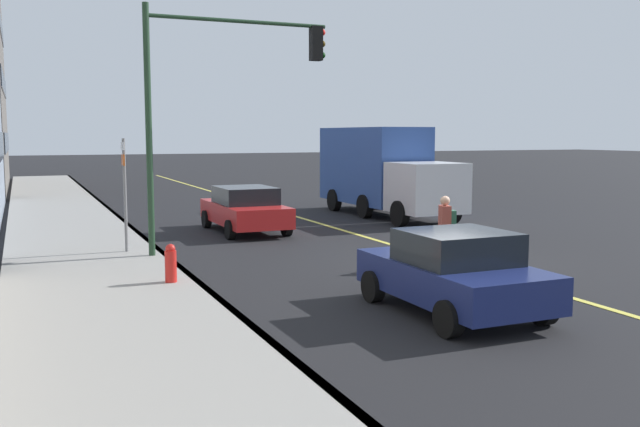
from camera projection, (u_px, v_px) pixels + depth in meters
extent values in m
plane|color=black|center=(442.00, 260.00, 17.60)|extent=(200.00, 200.00, 0.00)
cube|color=gray|center=(101.00, 285.00, 14.32)|extent=(80.00, 3.84, 0.15)
cube|color=slate|center=(189.00, 278.00, 15.05)|extent=(80.00, 0.16, 0.15)
cube|color=#D8CC4C|center=(442.00, 260.00, 17.60)|extent=(80.00, 0.16, 0.01)
cube|color=#262D38|center=(7.00, 142.00, 40.95)|extent=(13.67, 0.06, 1.10)
cube|color=#262D38|center=(4.00, 84.00, 40.57)|extent=(13.67, 0.06, 1.10)
cube|color=#262D38|center=(1.00, 25.00, 40.19)|extent=(13.67, 0.06, 1.10)
cube|color=navy|center=(453.00, 279.00, 12.32)|extent=(3.83, 1.90, 0.62)
cube|color=black|center=(457.00, 247.00, 12.16)|extent=(1.66, 1.75, 0.56)
cylinder|color=black|center=(373.00, 286.00, 13.14)|extent=(0.60, 0.22, 0.60)
cylinder|color=black|center=(456.00, 278.00, 13.87)|extent=(0.60, 0.22, 0.60)
cylinder|color=black|center=(448.00, 319.00, 10.83)|extent=(0.60, 0.22, 0.60)
cylinder|color=black|center=(543.00, 307.00, 11.56)|extent=(0.60, 0.22, 0.60)
cube|color=red|center=(245.00, 213.00, 22.63)|extent=(4.42, 1.85, 0.64)
cube|color=black|center=(245.00, 195.00, 22.49)|extent=(2.11, 1.70, 0.54)
cylinder|color=black|center=(207.00, 219.00, 23.64)|extent=(0.60, 0.22, 0.60)
cylinder|color=black|center=(257.00, 217.00, 24.35)|extent=(0.60, 0.22, 0.60)
cylinder|color=black|center=(230.00, 230.00, 20.98)|extent=(0.60, 0.22, 0.60)
cylinder|color=black|center=(286.00, 227.00, 21.69)|extent=(0.60, 0.22, 0.60)
cube|color=silver|center=(427.00, 188.00, 24.22)|extent=(2.22, 2.23, 1.74)
cube|color=#2D4C93|center=(373.00, 165.00, 27.84)|extent=(5.56, 2.23, 2.98)
cylinder|color=black|center=(452.00, 211.00, 24.74)|extent=(0.90, 0.28, 0.90)
cylinder|color=black|center=(400.00, 214.00, 23.90)|extent=(0.90, 0.28, 0.90)
cylinder|color=black|center=(379.00, 198.00, 29.69)|extent=(0.90, 0.28, 0.90)
cylinder|color=black|center=(334.00, 200.00, 28.86)|extent=(0.90, 0.28, 0.90)
cylinder|color=black|center=(413.00, 204.00, 27.16)|extent=(0.90, 0.28, 0.90)
cylinder|color=black|center=(365.00, 206.00, 26.32)|extent=(0.90, 0.28, 0.90)
cylinder|color=brown|center=(445.00, 250.00, 16.48)|extent=(0.18, 0.18, 0.85)
cylinder|color=brown|center=(443.00, 249.00, 16.70)|extent=(0.18, 0.18, 0.85)
cube|color=#993F33|center=(445.00, 219.00, 16.50)|extent=(0.46, 0.34, 0.64)
sphere|color=tan|center=(445.00, 201.00, 16.45)|extent=(0.23, 0.23, 0.23)
cube|color=#26593F|center=(452.00, 217.00, 16.51)|extent=(0.30, 0.24, 0.34)
cylinder|color=#1E3823|center=(149.00, 134.00, 17.06)|extent=(0.16, 0.16, 6.32)
cylinder|color=#1E3823|center=(240.00, 21.00, 17.67)|extent=(0.10, 4.71, 0.10)
cube|color=black|center=(316.00, 44.00, 18.55)|extent=(0.28, 0.30, 0.90)
sphere|color=red|center=(322.00, 32.00, 18.59)|extent=(0.18, 0.18, 0.18)
sphere|color=#392905|center=(322.00, 44.00, 18.62)|extent=(0.18, 0.18, 0.18)
sphere|color=black|center=(322.00, 55.00, 18.65)|extent=(0.18, 0.18, 0.18)
cylinder|color=slate|center=(125.00, 198.00, 17.83)|extent=(0.08, 0.08, 3.06)
cube|color=white|center=(123.00, 146.00, 17.67)|extent=(0.60, 0.02, 0.20)
cube|color=#DB5919|center=(123.00, 160.00, 17.71)|extent=(0.44, 0.02, 0.28)
cylinder|color=red|center=(171.00, 270.00, 14.23)|extent=(0.24, 0.24, 0.80)
sphere|color=red|center=(170.00, 249.00, 14.18)|extent=(0.20, 0.20, 0.20)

